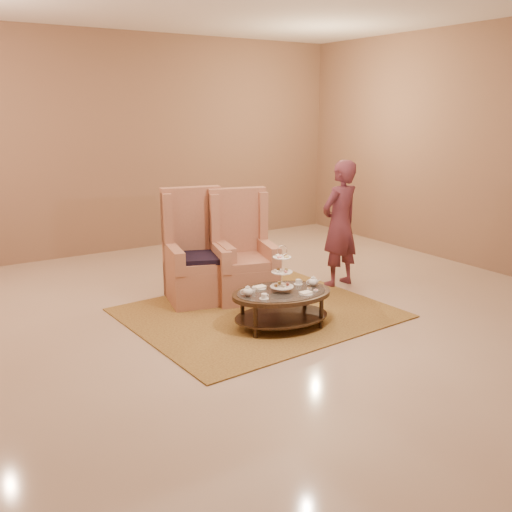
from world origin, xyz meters
TOP-DOWN VIEW (x-y plane):
  - ground at (0.00, 0.00)m, footprint 8.00×8.00m
  - ceiling at (0.00, 0.00)m, footprint 8.00×8.00m
  - wall_back at (0.00, 4.00)m, footprint 8.00×0.04m
  - wall_right at (4.00, 0.00)m, footprint 0.04×8.00m
  - rug at (0.15, 0.19)m, footprint 3.00×2.55m
  - tea_table at (0.13, -0.30)m, footprint 1.23×0.96m
  - armchair_left at (-0.20, 1.06)m, footprint 0.89×0.91m
  - armchair_right at (0.32, 0.84)m, footprint 0.91×0.93m
  - person at (1.66, 0.56)m, footprint 0.67×0.49m

SIDE VIEW (x-z plane):
  - ground at x=0.00m, z-range 0.00..0.00m
  - ceiling at x=0.00m, z-range -0.01..0.01m
  - rug at x=0.15m, z-range 0.00..0.02m
  - tea_table at x=0.13m, z-range -0.13..0.80m
  - armchair_right at x=0.32m, z-range -0.22..1.13m
  - armchair_left at x=-0.20m, z-range -0.22..1.16m
  - person at x=1.66m, z-range 0.00..1.68m
  - wall_back at x=0.00m, z-range 0.00..3.50m
  - wall_right at x=4.00m, z-range 0.00..3.50m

